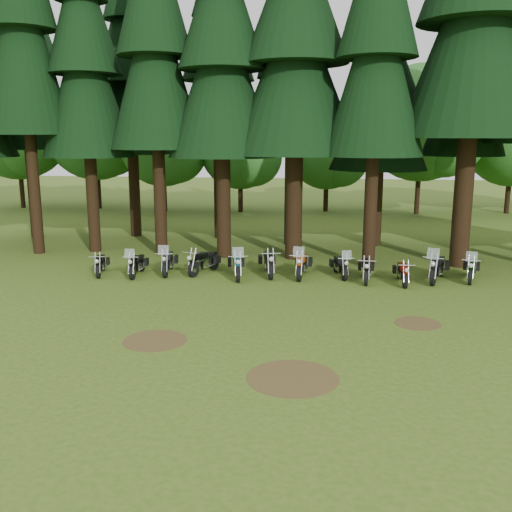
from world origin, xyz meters
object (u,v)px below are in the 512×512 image
object	(u,v)px
motorcycle_9	(402,273)
motorcycle_11	(471,269)
motorcycle_8	(366,270)
motorcycle_5	(268,263)
motorcycle_10	(437,268)
motorcycle_1	(137,265)
motorcycle_0	(101,265)
motorcycle_7	(340,266)
motorcycle_3	(204,262)
motorcycle_4	(237,266)
motorcycle_2	(168,262)
motorcycle_6	(302,265)

from	to	relation	value
motorcycle_9	motorcycle_11	xyz separation A→B (m)	(2.74, 0.86, 0.05)
motorcycle_8	motorcycle_9	xyz separation A→B (m)	(1.37, -0.25, -0.04)
motorcycle_5	motorcycle_10	size ratio (longest dim) A/B	0.98
motorcycle_1	motorcycle_11	xyz separation A→B (m)	(13.33, 0.99, 0.02)
motorcycle_0	motorcycle_5	world-z (taller)	motorcycle_5
motorcycle_7	motorcycle_9	distance (m)	2.51
motorcycle_3	motorcycle_11	xyz separation A→B (m)	(10.71, 0.22, -0.00)
motorcycle_4	motorcycle_7	size ratio (longest dim) A/B	1.15
motorcycle_2	motorcycle_10	xyz separation A→B (m)	(10.84, 0.21, 0.04)
motorcycle_3	motorcycle_5	size ratio (longest dim) A/B	0.91
motorcycle_2	motorcycle_7	bearing A→B (deg)	-4.33
motorcycle_2	motorcycle_1	bearing A→B (deg)	-163.09
motorcycle_6	motorcycle_4	bearing A→B (deg)	-165.80
motorcycle_0	motorcycle_7	size ratio (longest dim) A/B	0.95
motorcycle_2	motorcycle_9	xyz separation A→B (m)	(9.44, -0.40, -0.06)
motorcycle_4	motorcycle_11	world-z (taller)	motorcycle_4
motorcycle_4	motorcycle_8	xyz separation A→B (m)	(5.13, 0.15, -0.05)
motorcycle_8	motorcycle_9	distance (m)	1.39
motorcycle_2	motorcycle_11	size ratio (longest dim) A/B	1.04
motorcycle_9	motorcycle_11	world-z (taller)	motorcycle_11
motorcycle_3	motorcycle_10	xyz separation A→B (m)	(9.37, -0.03, 0.05)
motorcycle_5	motorcycle_9	size ratio (longest dim) A/B	1.18
motorcycle_8	motorcycle_10	world-z (taller)	motorcycle_10
motorcycle_4	motorcycle_6	world-z (taller)	motorcycle_4
motorcycle_0	motorcycle_5	bearing A→B (deg)	-7.88
motorcycle_0	motorcycle_9	world-z (taller)	motorcycle_9
motorcycle_9	motorcycle_10	distance (m)	1.53
motorcycle_5	motorcycle_8	distance (m)	3.95
motorcycle_5	motorcycle_8	size ratio (longest dim) A/B	1.09
motorcycle_7	motorcycle_11	distance (m)	5.10
motorcycle_1	motorcycle_9	bearing A→B (deg)	-3.23
motorcycle_1	motorcycle_9	distance (m)	10.59
motorcycle_9	motorcycle_5	bearing A→B (deg)	170.20
motorcycle_6	motorcycle_11	xyz separation A→B (m)	(6.64, 0.30, -0.03)
motorcycle_7	motorcycle_10	bearing A→B (deg)	-16.42
motorcycle_10	motorcycle_11	distance (m)	1.36
motorcycle_9	motorcycle_11	size ratio (longest dim) A/B	0.91
motorcycle_4	motorcycle_2	bearing A→B (deg)	161.86
motorcycle_2	motorcycle_3	size ratio (longest dim) A/B	1.06
motorcycle_1	motorcycle_3	distance (m)	2.73
motorcycle_9	motorcycle_11	bearing A→B (deg)	15.55
motorcycle_7	motorcycle_8	distance (m)	1.15
motorcycle_0	motorcycle_8	world-z (taller)	motorcycle_8
motorcycle_3	motorcycle_5	world-z (taller)	motorcycle_5
motorcycle_2	motorcycle_11	bearing A→B (deg)	-5.53
motorcycle_0	motorcycle_1	distance (m)	1.56
motorcycle_4	motorcycle_10	bearing A→B (deg)	-8.76
motorcycle_4	motorcycle_6	bearing A→B (deg)	-2.33
motorcycle_1	motorcycle_10	bearing A→B (deg)	-0.41
motorcycle_10	motorcycle_0	bearing A→B (deg)	-157.65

